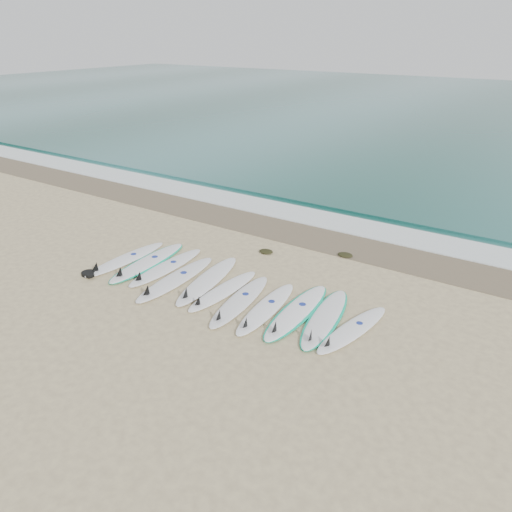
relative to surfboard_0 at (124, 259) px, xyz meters
The scene contains 19 objects.
ground 3.12m from the surfboard_0, ahead, with size 120.00×120.00×0.00m, color tan.
ocean 32.76m from the surfboard_0, 84.54° to the left, with size 120.00×55.00×0.03m, color #215B57.
wet_sand_band 5.24m from the surfboard_0, 53.52° to the left, with size 120.00×1.80×0.01m, color brown.
foam_band 6.42m from the surfboard_0, 60.97° to the left, with size 120.00×1.40×0.04m, color silver.
wave_crest 7.77m from the surfboard_0, 66.35° to the left, with size 120.00×1.00×0.10m, color #215B57.
surfboard_0 is the anchor object (origin of this frame).
surfboard_1 0.65m from the surfboard_0, 17.64° to the left, with size 0.87×2.80×0.35m.
surfboard_2 1.23m from the surfboard_0, 10.34° to the left, with size 0.58×2.61×0.33m.
surfboard_3 1.86m from the surfboard_0, ahead, with size 0.70×2.79×0.35m.
surfboard_4 2.54m from the surfboard_0, ahead, with size 1.04×2.83×0.35m.
surfboard_5 3.14m from the surfboard_0, ahead, with size 0.57×2.39×0.30m.
surfboard_6 3.74m from the surfboard_0, ahead, with size 0.87×2.61×0.33m.
surfboard_7 4.38m from the surfboard_0, ahead, with size 0.74×2.51×0.32m.
surfboard_8 4.99m from the surfboard_0, ahead, with size 0.77×2.70×0.34m.
surfboard_9 5.61m from the surfboard_0, ahead, with size 1.03×2.66×0.33m.
surfboard_10 6.24m from the surfboard_0, ahead, with size 0.88×2.38×0.30m.
seaweed_near 3.72m from the surfboard_0, 42.02° to the left, with size 0.39×0.30×0.08m, color black.
seaweed_far 5.78m from the surfboard_0, 36.69° to the left, with size 0.41×0.32×0.08m, color black.
leash_coil 1.06m from the surfboard_0, 95.88° to the right, with size 0.46×0.36×0.11m.
Camera 1 is at (6.16, -7.97, 5.46)m, focal length 35.00 mm.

